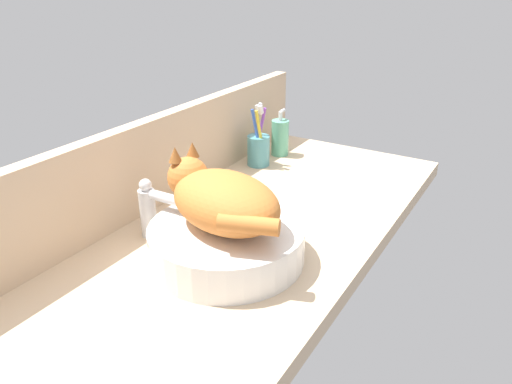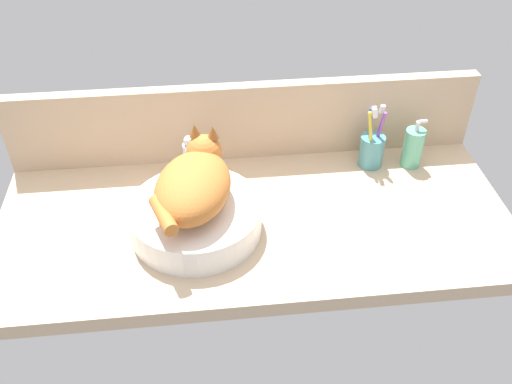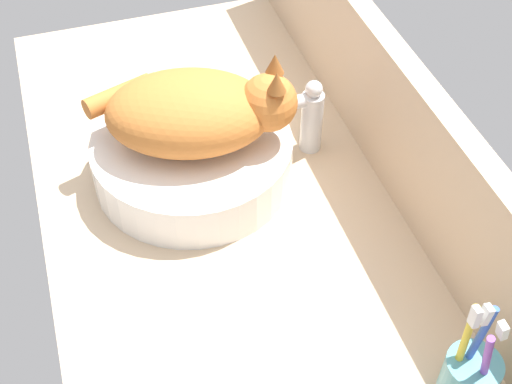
{
  "view_description": "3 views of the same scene",
  "coord_description": "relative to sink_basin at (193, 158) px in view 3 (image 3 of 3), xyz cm",
  "views": [
    {
      "loc": [
        -86.46,
        -53.57,
        55.3
      ],
      "look_at": [
        -1.01,
        -2.21,
        9.43
      ],
      "focal_mm": 35.0,
      "sensor_mm": 36.0,
      "label": 1
    },
    {
      "loc": [
        -11.24,
        -105.33,
        94.47
      ],
      "look_at": [
        -0.02,
        -2.12,
        9.3
      ],
      "focal_mm": 40.0,
      "sensor_mm": 36.0,
      "label": 2
    },
    {
      "loc": [
        66.81,
        -18.81,
        80.92
      ],
      "look_at": [
        1.51,
        1.91,
        10.24
      ],
      "focal_mm": 50.0,
      "sensor_mm": 36.0,
      "label": 3
    }
  ],
  "objects": [
    {
      "name": "cat",
      "position": [
        0.28,
        1.34,
        9.52
      ],
      "size": [
        22.92,
        30.85,
        14.0
      ],
      "color": "#CC7533",
      "rests_on": "sink_basin"
    },
    {
      "name": "ground_plane",
      "position": [
        14.63,
        3.49,
        -5.76
      ],
      "size": [
        127.16,
        56.73,
        4.0
      ],
      "primitive_type": "cube",
      "color": "#D1B28E"
    },
    {
      "name": "backsplash_panel",
      "position": [
        14.63,
        30.05,
        7.22
      ],
      "size": [
        127.16,
        3.6,
        21.96
      ],
      "primitive_type": "cube",
      "color": "#CCAD8C",
      "rests_on": "ground_plane"
    },
    {
      "name": "toothbrush_cup",
      "position": [
        48.51,
        21.38,
        1.35
      ],
      "size": [
        6.64,
        6.64,
        18.7
      ],
      "color": "teal",
      "rests_on": "ground_plane"
    },
    {
      "name": "sink_basin",
      "position": [
        0.0,
        0.0,
        0.0
      ],
      "size": [
        31.54,
        31.54,
        7.53
      ],
      "primitive_type": "cylinder",
      "color": "white",
      "rests_on": "ground_plane"
    },
    {
      "name": "faucet",
      "position": [
        -0.64,
        19.13,
        3.54
      ],
      "size": [
        3.6,
        11.83,
        13.6
      ],
      "color": "silver",
      "rests_on": "ground_plane"
    }
  ]
}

